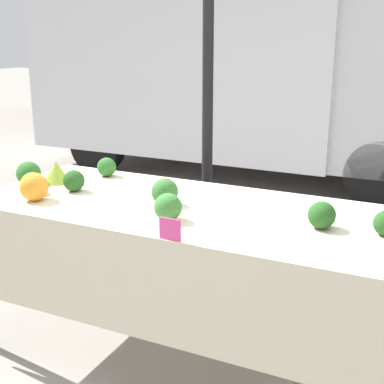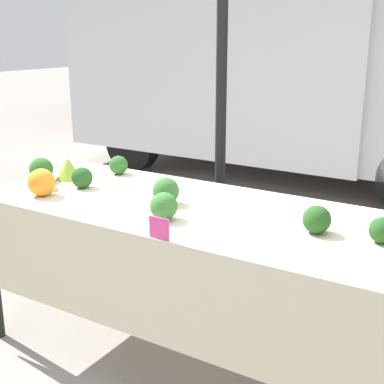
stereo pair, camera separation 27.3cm
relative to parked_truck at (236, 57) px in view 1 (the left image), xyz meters
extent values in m
plane|color=gray|center=(1.38, -4.18, -1.46)|extent=(40.00, 40.00, 0.00)
cylinder|color=black|center=(1.12, -3.40, -0.33)|extent=(0.07, 0.07, 2.26)
cube|color=silver|center=(-0.48, 0.00, 0.08)|extent=(3.85, 2.27, 2.43)
cylinder|color=black|center=(1.97, -0.93, -1.10)|extent=(0.73, 0.22, 0.73)
cylinder|color=black|center=(-1.54, -0.93, -1.10)|extent=(0.73, 0.22, 0.73)
cylinder|color=black|center=(-1.54, 0.93, -1.10)|extent=(0.73, 0.22, 0.73)
cube|color=beige|center=(1.38, -4.18, -0.58)|extent=(2.33, 0.94, 0.03)
cube|color=beige|center=(1.38, -4.65, -0.84)|extent=(2.33, 0.01, 0.49)
cylinder|color=black|center=(0.28, -3.78, -1.03)|extent=(0.05, 0.05, 0.87)
sphere|color=orange|center=(0.58, -4.45, -0.49)|extent=(0.15, 0.15, 0.15)
cone|color=#93B238|center=(0.45, -4.11, -0.50)|extent=(0.16, 0.16, 0.13)
sphere|color=#2D6628|center=(0.34, -4.23, -0.49)|extent=(0.14, 0.14, 0.14)
sphere|color=#23511E|center=(0.66, -4.22, -0.50)|extent=(0.12, 0.12, 0.12)
sphere|color=#336B2D|center=(1.24, -4.21, -0.49)|extent=(0.14, 0.14, 0.14)
sphere|color=#2D6628|center=(0.64, -3.86, -0.50)|extent=(0.12, 0.12, 0.12)
sphere|color=#387533|center=(0.47, -4.35, -0.50)|extent=(0.12, 0.12, 0.12)
sphere|color=#387533|center=(1.37, -4.42, -0.50)|extent=(0.13, 0.13, 0.13)
sphere|color=#23511E|center=(2.05, -4.21, -0.50)|extent=(0.13, 0.13, 0.13)
cube|color=#EF4793|center=(1.50, -4.64, -0.51)|extent=(0.10, 0.01, 0.10)
camera|label=1|loc=(2.51, -6.54, 0.30)|focal=50.00mm
camera|label=2|loc=(2.75, -6.41, 0.30)|focal=50.00mm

